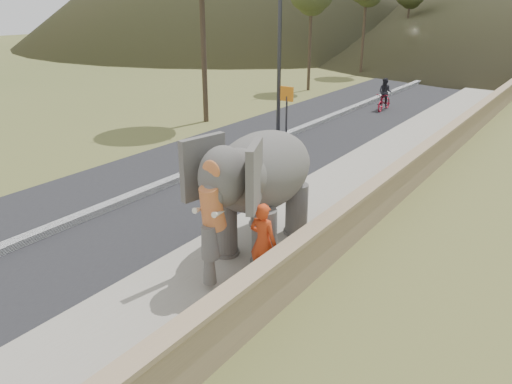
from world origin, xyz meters
TOP-DOWN VIEW (x-y plane):
  - ground at (0.00, 0.00)m, footprint 160.00×160.00m
  - road at (-5.00, 10.00)m, footprint 7.00×120.00m
  - median at (-5.00, 10.00)m, footprint 0.35×120.00m
  - walkway at (0.00, 10.00)m, footprint 3.00×120.00m
  - parapet at (1.65, 10.00)m, footprint 0.30×120.00m
  - lamppost at (-4.69, 12.81)m, footprint 1.76×0.36m
  - signboard at (-4.50, 12.65)m, footprint 0.60×0.08m
  - elephant_and_man at (0.02, 4.11)m, footprint 2.50×4.23m
  - motorcyclist at (-3.57, 21.48)m, footprint 0.76×1.84m

SIDE VIEW (x-z plane):
  - ground at x=0.00m, z-range 0.00..0.00m
  - road at x=-5.00m, z-range 0.00..0.03m
  - walkway at x=0.00m, z-range 0.00..0.15m
  - median at x=-5.00m, z-range 0.00..0.22m
  - parapet at x=1.65m, z-range 0.00..1.10m
  - motorcyclist at x=-3.57m, z-range -0.21..1.55m
  - elephant_and_man at x=0.02m, z-range 0.14..3.05m
  - signboard at x=-4.50m, z-range 0.44..2.84m
  - lamppost at x=-4.69m, z-range 0.87..8.87m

